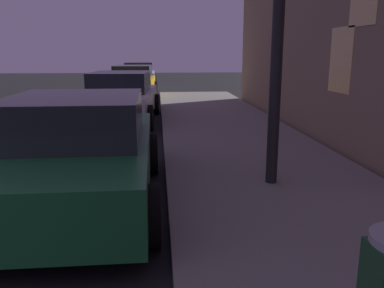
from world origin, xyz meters
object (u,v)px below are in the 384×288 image
(car_yellow_cab, at_px, (133,82))
(car_silver, at_px, (139,75))
(car_white, at_px, (121,97))
(car_green, at_px, (78,152))

(car_yellow_cab, bearing_deg, car_silver, 89.99)
(car_white, relative_size, car_yellow_cab, 1.09)
(car_yellow_cab, height_order, car_silver, same)
(car_green, distance_m, car_white, 6.51)
(car_white, bearing_deg, car_yellow_cab, 90.00)
(car_yellow_cab, bearing_deg, car_white, -90.00)
(car_yellow_cab, relative_size, car_silver, 0.99)
(car_green, relative_size, car_yellow_cab, 0.99)
(car_silver, bearing_deg, car_yellow_cab, -90.01)
(car_green, height_order, car_yellow_cab, same)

